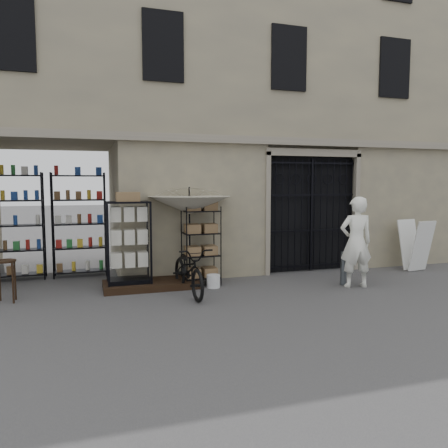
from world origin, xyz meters
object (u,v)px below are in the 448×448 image
object	(u,v)px
easel_sign	(415,245)
market_umbrella	(189,200)
wooden_stool	(6,280)
white_bucket	(213,281)
wire_rack	(201,246)
shopkeeper	(355,287)
display_cabinet	(129,247)
bicycle	(189,294)
steel_bollard	(344,268)

from	to	relation	value
easel_sign	market_umbrella	bearing A→B (deg)	168.48
wooden_stool	white_bucket	bearing A→B (deg)	-0.85
white_bucket	wooden_stool	distance (m)	4.07
white_bucket	wooden_stool	size ratio (longest dim) A/B	0.36
wire_rack	shopkeeper	xyz separation A→B (m)	(3.12, -1.27, -0.85)
display_cabinet	wire_rack	bearing A→B (deg)	10.31
bicycle	easel_sign	bearing A→B (deg)	1.69
bicycle	wooden_stool	size ratio (longest dim) A/B	2.33
market_umbrella	easel_sign	bearing A→B (deg)	-3.26
wooden_stool	easel_sign	world-z (taller)	easel_sign
bicycle	white_bucket	bearing A→B (deg)	29.43
steel_bollard	wire_rack	bearing A→B (deg)	161.01
wire_rack	market_umbrella	world-z (taller)	market_umbrella
wire_rack	shopkeeper	world-z (taller)	wire_rack
shopkeeper	easel_sign	xyz separation A→B (m)	(2.51, 1.06, 0.66)
wire_rack	steel_bollard	size ratio (longest dim) A/B	2.36
market_umbrella	wooden_stool	size ratio (longest dim) A/B	3.22
white_bucket	wooden_stool	xyz separation A→B (m)	(-4.06, 0.06, 0.29)
display_cabinet	wooden_stool	xyz separation A→B (m)	(-2.31, -0.27, -0.50)
bicycle	steel_bollard	xyz separation A→B (m)	(3.45, -0.23, 0.37)
white_bucket	wooden_stool	bearing A→B (deg)	179.15
display_cabinet	wooden_stool	bearing A→B (deg)	-164.55
bicycle	easel_sign	world-z (taller)	easel_sign
display_cabinet	wire_rack	world-z (taller)	display_cabinet
market_umbrella	steel_bollard	bearing A→B (deg)	-19.78
market_umbrella	white_bucket	distance (m)	1.85
shopkeeper	easel_sign	distance (m)	2.80
display_cabinet	shopkeeper	bearing A→B (deg)	-5.93
display_cabinet	easel_sign	xyz separation A→B (m)	(7.20, -0.16, -0.26)
market_umbrella	display_cabinet	bearing A→B (deg)	-172.70
market_umbrella	bicycle	world-z (taller)	market_umbrella
wooden_stool	shopkeeper	distance (m)	7.08
wooden_stool	steel_bollard	distance (m)	6.90
white_bucket	easel_sign	bearing A→B (deg)	1.82
easel_sign	wooden_stool	bearing A→B (deg)	172.42
bicycle	steel_bollard	bearing A→B (deg)	-7.66
wire_rack	easel_sign	distance (m)	5.63
display_cabinet	wire_rack	distance (m)	1.58
bicycle	shopkeeper	distance (m)	3.61
shopkeeper	wooden_stool	bearing A→B (deg)	0.95
wire_rack	white_bucket	bearing A→B (deg)	-69.34
white_bucket	bicycle	bearing A→B (deg)	-146.71
white_bucket	wooden_stool	world-z (taller)	wooden_stool
wooden_stool	steel_bollard	xyz separation A→B (m)	(6.87, -0.71, -0.05)
white_bucket	steel_bollard	size ratio (longest dim) A/B	0.39
white_bucket	shopkeeper	distance (m)	3.08
market_umbrella	wire_rack	bearing A→B (deg)	-29.46
display_cabinet	steel_bollard	size ratio (longest dim) A/B	2.52
easel_sign	steel_bollard	bearing A→B (deg)	-171.01
display_cabinet	white_bucket	xyz separation A→B (m)	(1.75, -0.33, -0.78)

